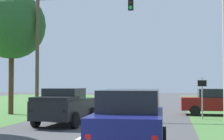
{
  "coord_description": "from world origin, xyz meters",
  "views": [
    {
      "loc": [
        3.7,
        -5.26,
        2.21
      ],
      "look_at": [
        0.19,
        13.99,
        2.95
      ],
      "focal_mm": 54.43,
      "sensor_mm": 36.0,
      "label": 1
    }
  ],
  "objects": [
    {
      "name": "keep_moving_sign",
      "position": [
        5.39,
        15.94,
        1.62
      ],
      "size": [
        0.6,
        0.09,
        2.53
      ],
      "color": "gray",
      "rests_on": "ground_plane"
    },
    {
      "name": "extra_tree_1",
      "position": [
        -7.57,
        16.94,
        6.27
      ],
      "size": [
        4.78,
        4.78,
        8.68
      ],
      "color": "#4C351E",
      "rests_on": "ground_plane"
    },
    {
      "name": "traffic_light",
      "position": [
        -3.52,
        15.97,
        5.48
      ],
      "size": [
        7.09,
        0.4,
        8.42
      ],
      "color": "brown",
      "rests_on": "ground_plane"
    },
    {
      "name": "red_suv_near",
      "position": [
        2.38,
        5.11,
        1.04
      ],
      "size": [
        2.31,
        4.53,
        1.99
      ],
      "color": "navy",
      "rests_on": "ground_plane"
    },
    {
      "name": "ground_plane",
      "position": [
        0.0,
        9.36,
        0.0
      ],
      "size": [
        120.0,
        120.0,
        0.0
      ],
      "primitive_type": "plane",
      "color": "#424244"
    },
    {
      "name": "crossing_suv_far",
      "position": [
        6.59,
        18.91,
        0.94
      ],
      "size": [
        4.66,
        2.14,
        1.8
      ],
      "color": "maroon",
      "rests_on": "ground_plane"
    },
    {
      "name": "pickup_truck_lead",
      "position": [
        -1.98,
        12.03,
        0.99
      ],
      "size": [
        2.45,
        4.95,
        1.92
      ],
      "color": "black",
      "rests_on": "ground_plane"
    }
  ]
}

